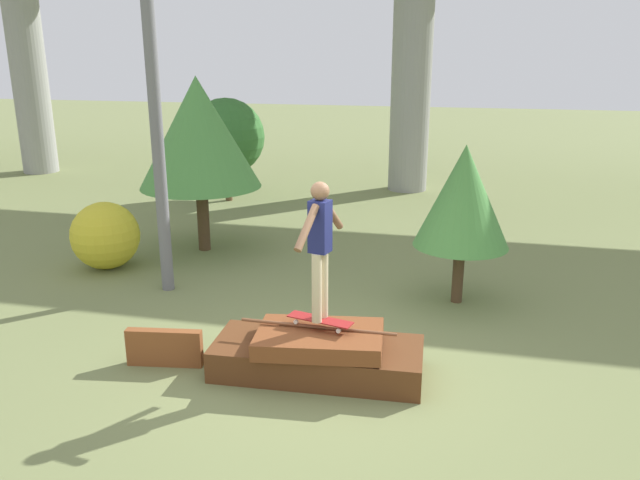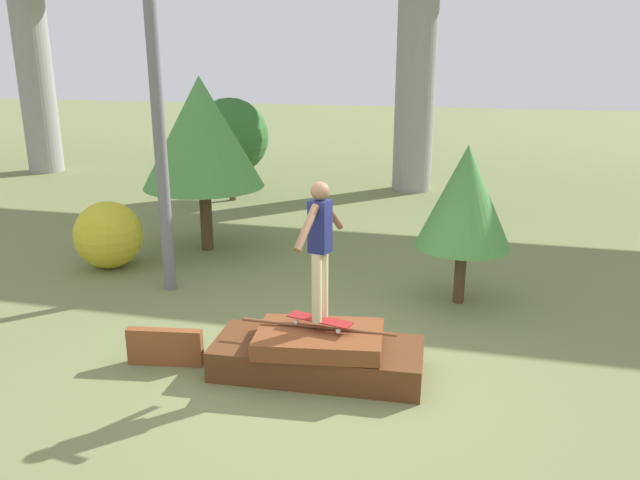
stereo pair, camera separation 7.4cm
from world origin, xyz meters
name	(u,v)px [view 2 (the right image)]	position (x,y,z in m)	size (l,w,h in m)	color
ground_plane	(317,373)	(0.00, 0.00, 0.00)	(80.00, 80.00, 0.00)	olive
scrap_pile	(318,354)	(0.01, -0.02, 0.26)	(2.60, 1.18, 0.64)	#5B3319
scrap_plank_loose	(165,347)	(-1.92, -0.25, 0.24)	(0.97, 0.27, 0.48)	brown
skateboard	(320,320)	(0.03, 0.00, 0.71)	(0.84, 0.38, 0.09)	maroon
skater	(320,241)	(0.03, 0.00, 1.70)	(0.35, 1.14, 1.68)	#C6B78E
utility_pole	(155,78)	(-3.10, 2.20, 3.43)	(1.30, 0.20, 6.61)	slate
tree_behind_left	(230,137)	(-4.50, 8.59, 1.69)	(1.99, 1.99, 2.69)	brown
tree_behind_right	(465,197)	(1.61, 2.75, 1.71)	(1.46, 1.46, 2.50)	#4C3823
tree_mid_back	(202,133)	(-3.38, 4.38, 2.33)	(2.35, 2.35, 3.39)	#4C3823
bush_yellow_flowering	(108,235)	(-4.67, 2.94, 0.61)	(1.23, 1.23, 1.23)	gold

